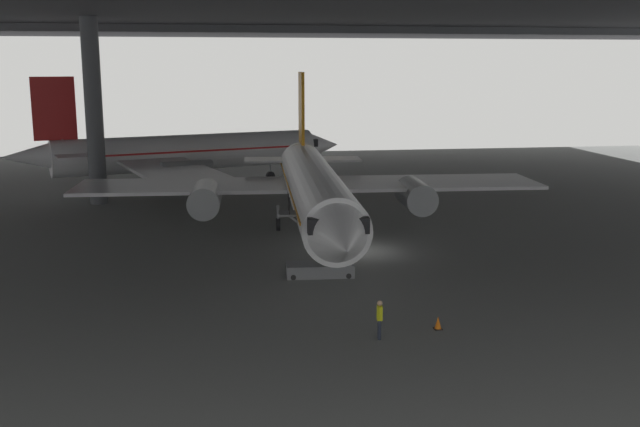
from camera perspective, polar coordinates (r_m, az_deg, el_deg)
The scene contains 8 objects.
ground_plane at distance 46.35m, azimuth 3.23°, elevation -2.93°, with size 110.00×110.00×0.00m, color slate.
hangar_structure at distance 58.59m, azimuth 0.48°, elevation 15.79°, with size 121.00×99.00×16.57m.
airplane_main at distance 49.65m, azimuth -0.48°, elevation 2.00°, with size 33.52×34.71×10.95m.
boarding_stairs at distance 40.76m, azimuth -0.10°, elevation -3.87°, with size 4.17×1.72×4.55m.
crew_worker_near_nose at distance 31.59m, azimuth 4.63°, elevation -7.99°, with size 0.26×0.55×1.71m.
crew_worker_by_stairs at distance 42.57m, azimuth -0.32°, elevation -2.83°, with size 0.32×0.53×1.73m.
airplane_distant at distance 71.86m, azimuth -10.62°, elevation 4.65°, with size 32.40×32.06×10.52m.
traffic_cone_orange at distance 33.24m, azimuth 9.13°, elevation -8.37°, with size 0.36×0.36×0.60m.
Camera 1 is at (-9.40, -43.92, 11.44)m, focal length 41.31 mm.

